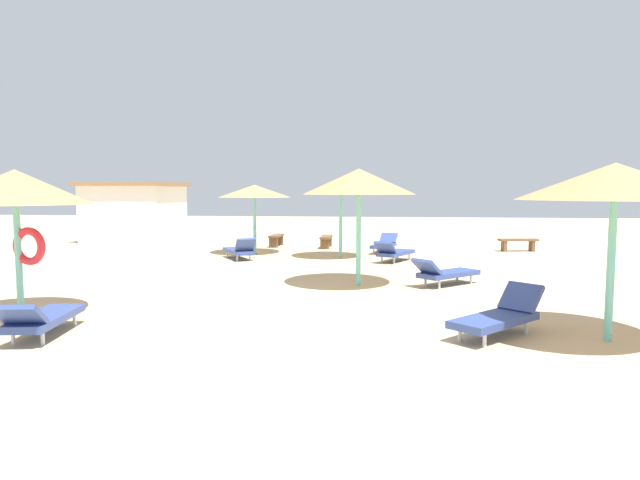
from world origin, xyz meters
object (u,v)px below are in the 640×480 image
parasol_4 (15,188)px  lounger_0 (394,252)px  bench_2 (276,238)px  lounger_4 (41,318)px  parasol_0 (341,188)px  lounger_5 (384,244)px  parasol_3 (254,191)px  lounger_3 (239,250)px  parasol_1 (615,182)px  lounger_2 (445,273)px  lounger_6 (499,316)px  beach_cabana (135,211)px  bench_0 (326,239)px  parasol_2 (359,182)px  bench_1 (518,242)px

parasol_4 → lounger_0: size_ratio=1.39×
bench_2 → lounger_4: bearing=-93.3°
parasol_0 → lounger_5: parasol_0 is taller
parasol_3 → lounger_3: (-0.13, -1.73, -2.00)m
parasol_1 → parasol_4: 10.14m
lounger_2 → lounger_5: bearing=101.9°
parasol_1 → lounger_0: (-3.17, 9.33, -2.16)m
lounger_6 → lounger_5: bearing=99.0°
beach_cabana → parasol_4: bearing=-71.7°
parasol_0 → bench_0: parasol_0 is taller
lounger_3 → lounger_5: bearing=28.9°
lounger_2 → parasol_3: bearing=135.7°
lounger_0 → lounger_4: lounger_0 is taller
parasol_0 → lounger_3: parasol_0 is taller
lounger_3 → lounger_5: (4.94, 2.72, -0.01)m
parasol_0 → parasol_2: (0.91, -5.67, 0.12)m
parasol_4 → lounger_6: bearing=-1.5°
lounger_4 → lounger_5: bearing=67.2°
parasol_3 → lounger_6: parasol_3 is taller
parasol_1 → lounger_6: bearing=174.8°
parasol_0 → lounger_6: (3.41, -10.09, -2.12)m
parasol_3 → parasol_4: size_ratio=0.99×
parasol_4 → lounger_2: 9.54m
bench_2 → parasol_4: bearing=-98.7°
bench_0 → beach_cabana: bearing=167.5°
parasol_0 → lounger_2: 6.52m
bench_2 → beach_cabana: beach_cabana is taller
parasol_0 → lounger_0: bearing=-25.9°
parasol_1 → lounger_4: size_ratio=1.48×
parasol_2 → lounger_2: 3.11m
lounger_0 → parasol_0: bearing=154.1°
parasol_4 → lounger_4: size_ratio=1.39×
bench_2 → lounger_0: bearing=-42.8°
bench_1 → beach_cabana: (-16.81, 2.51, 1.05)m
lounger_0 → lounger_5: lounger_0 is taller
lounger_5 → bench_1: 5.26m
parasol_0 → lounger_2: size_ratio=1.49×
lounger_3 → parasol_2: bearing=-47.8°
lounger_2 → parasol_2: bearing=-171.7°
bench_1 → lounger_6: bearing=-104.2°
lounger_3 → bench_0: lounger_3 is taller
parasol_4 → lounger_2: bearing=28.9°
lounger_3 → bench_1: bearing=20.3°
parasol_0 → beach_cabana: beach_cabana is taller
parasol_4 → lounger_3: (1.70, 8.95, -2.06)m
bench_2 → parasol_3: bearing=-94.9°
bench_1 → lounger_5: bearing=-168.8°
lounger_5 → bench_1: (5.16, 1.02, 0.03)m
bench_1 → bench_0: bearing=176.6°
lounger_4 → lounger_6: size_ratio=1.09×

